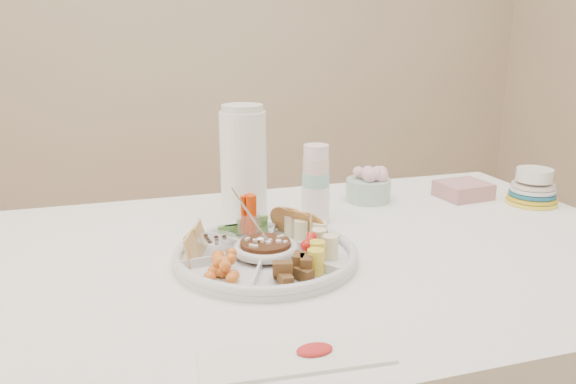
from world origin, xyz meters
name	(u,v)px	position (x,y,z in m)	size (l,w,h in m)	color
wall_back	(192,7)	(0.00, 2.00, 1.35)	(4.00, 0.02, 2.70)	beige
party_tray	(266,252)	(-0.15, -0.04, 0.78)	(0.38, 0.38, 0.04)	silver
bean_dip	(266,249)	(-0.15, -0.04, 0.79)	(0.11, 0.11, 0.04)	black
tortillas	(301,226)	(-0.05, 0.04, 0.80)	(0.10, 0.10, 0.06)	#BB8E46
carrot_cucumber	(244,215)	(-0.17, 0.09, 0.82)	(0.10, 0.10, 0.10)	#D33704
pita_raisins	(205,240)	(-0.27, 0.01, 0.80)	(0.12, 0.12, 0.07)	#E1BF70
cherries	(224,266)	(-0.26, -0.12, 0.79)	(0.10, 0.10, 0.04)	orange
granola_chunks	(291,269)	(-0.14, -0.17, 0.79)	(0.10, 0.10, 0.04)	brown
banana_tomato	(328,238)	(-0.03, -0.09, 0.82)	(0.11, 0.11, 0.09)	#DBD670
cup_stack	(316,185)	(0.04, 0.18, 0.86)	(0.07, 0.07, 0.20)	#BCBCBC
thermos	(243,163)	(-0.13, 0.25, 0.91)	(0.12, 0.12, 0.30)	white
flower_bowl	(368,185)	(0.24, 0.31, 0.81)	(0.13, 0.13, 0.10)	#9BC6AB
napkin_stack	(463,190)	(0.52, 0.25, 0.78)	(0.14, 0.12, 0.05)	tan
plate_stack	(533,188)	(0.67, 0.14, 0.80)	(0.14, 0.14, 0.09)	gold
placemat	(295,357)	(-0.20, -0.40, 0.76)	(0.29, 0.10, 0.01)	silver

